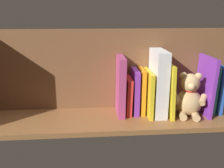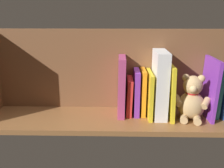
# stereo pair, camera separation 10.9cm
# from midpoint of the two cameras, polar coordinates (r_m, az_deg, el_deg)

# --- Properties ---
(ground_plane) EXTENTS (1.16, 0.29, 0.02)m
(ground_plane) POSITION_cam_midpoint_polar(r_m,az_deg,el_deg) (1.15, 2.74, -7.95)
(ground_plane) COLOR brown
(shelf_back_panel) EXTENTS (1.16, 0.02, 0.38)m
(shelf_back_panel) POSITION_cam_midpoint_polar(r_m,az_deg,el_deg) (1.20, 2.75, 3.29)
(shelf_back_panel) COLOR brown
(shelf_back_panel) RESTS_ON ground_plane
(book_0) EXTENTS (0.02, 0.14, 0.22)m
(book_0) POSITION_cam_midpoint_polar(r_m,az_deg,el_deg) (1.25, 25.93, -1.50)
(book_0) COLOR blue
(book_0) RESTS_ON ground_plane
(book_1) EXTENTS (0.03, 0.14, 0.22)m
(book_1) POSITION_cam_midpoint_polar(r_m,az_deg,el_deg) (1.24, 24.53, -1.57)
(book_1) COLOR teal
(book_1) RESTS_ON ground_plane
(book_2) EXTENTS (0.02, 0.18, 0.27)m
(book_2) POSITION_cam_midpoint_polar(r_m,az_deg,el_deg) (1.21, 23.76, -0.88)
(book_2) COLOR purple
(book_2) RESTS_ON ground_plane
(teddy_bear) EXTENTS (0.16, 0.15, 0.20)m
(teddy_bear) POSITION_cam_midpoint_polar(r_m,az_deg,el_deg) (1.16, 20.24, -3.41)
(teddy_bear) COLOR tan
(teddy_bear) RESTS_ON ground_plane
(book_3) EXTENTS (0.02, 0.18, 0.24)m
(book_3) POSITION_cam_midpoint_polar(r_m,az_deg,el_deg) (1.15, 15.62, -1.49)
(book_3) COLOR yellow
(book_3) RESTS_ON ground_plane
(dictionary_thick_white) EXTENTS (0.05, 0.17, 0.29)m
(dictionary_thick_white) POSITION_cam_midpoint_polar(r_m,az_deg,el_deg) (1.14, 13.51, -0.07)
(dictionary_thick_white) COLOR white
(dictionary_thick_white) RESTS_ON ground_plane
(book_4) EXTENTS (0.02, 0.17, 0.20)m
(book_4) POSITION_cam_midpoint_polar(r_m,az_deg,el_deg) (1.14, 11.18, -2.28)
(book_4) COLOR yellow
(book_4) RESTS_ON ground_plane
(book_5) EXTENTS (0.02, 0.12, 0.21)m
(book_5) POSITION_cam_midpoint_polar(r_m,az_deg,el_deg) (1.16, 9.71, -1.80)
(book_5) COLOR orange
(book_5) RESTS_ON ground_plane
(book_6) EXTENTS (0.02, 0.13, 0.21)m
(book_6) POSITION_cam_midpoint_polar(r_m,az_deg,el_deg) (1.16, 8.25, -1.87)
(book_6) COLOR purple
(book_6) RESTS_ON ground_plane
(book_7) EXTENTS (0.03, 0.13, 0.17)m
(book_7) POSITION_cam_midpoint_polar(r_m,az_deg,el_deg) (1.16, 6.63, -2.74)
(book_7) COLOR red
(book_7) RESTS_ON ground_plane
(book_8) EXTENTS (0.03, 0.15, 0.27)m
(book_8) POSITION_cam_midpoint_polar(r_m,az_deg,el_deg) (1.13, 4.93, -0.54)
(book_8) COLOR #B23F72
(book_8) RESTS_ON ground_plane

